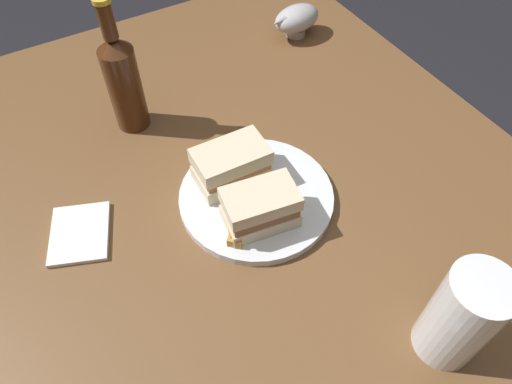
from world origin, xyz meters
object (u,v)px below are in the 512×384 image
at_px(gravy_boat, 296,19).
at_px(sandwich_half_right, 260,208).
at_px(cider_bottle, 123,80).
at_px(plate, 256,197).
at_px(sandwich_half_left, 231,165).
at_px(napkin, 80,233).
at_px(pint_glass, 458,320).

bearing_deg(gravy_boat, sandwich_half_right, 140.91).
bearing_deg(cider_bottle, sandwich_half_right, -165.10).
bearing_deg(sandwich_half_right, plate, -23.69).
bearing_deg(sandwich_half_left, napkin, 83.56).
bearing_deg(pint_glass, gravy_boat, -17.57).
bearing_deg(plate, gravy_boat, -40.76).
xyz_separation_m(pint_glass, napkin, (0.42, 0.37, -0.07)).
relative_size(gravy_boat, napkin, 1.18).
bearing_deg(pint_glass, plate, 15.72).
height_order(cider_bottle, napkin, cider_bottle).
relative_size(sandwich_half_left, pint_glass, 0.74).
distance_m(sandwich_half_left, gravy_boat, 0.47).
relative_size(pint_glass, napkin, 1.49).
xyz_separation_m(pint_glass, cider_bottle, (0.62, 0.20, 0.03)).
distance_m(pint_glass, gravy_boat, 0.74).
xyz_separation_m(sandwich_half_left, pint_glass, (-0.39, -0.11, 0.02)).
xyz_separation_m(sandwich_half_left, sandwich_half_right, (-0.10, 0.00, -0.00)).
bearing_deg(cider_bottle, pint_glass, -161.71).
distance_m(plate, sandwich_half_right, 0.07).
bearing_deg(cider_bottle, gravy_boat, -78.12).
distance_m(plate, sandwich_half_left, 0.07).
distance_m(plate, napkin, 0.29).
bearing_deg(plate, napkin, 74.00).
distance_m(plate, gravy_boat, 0.49).
xyz_separation_m(sandwich_half_right, napkin, (0.13, 0.26, -0.05)).
distance_m(sandwich_half_left, sandwich_half_right, 0.10).
distance_m(sandwich_half_left, pint_glass, 0.41).
bearing_deg(sandwich_half_left, pint_glass, -163.70).
relative_size(sandwich_half_left, napkin, 1.11).
distance_m(plate, cider_bottle, 0.32).
relative_size(sandwich_half_right, gravy_boat, 0.93).
distance_m(cider_bottle, napkin, 0.28).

